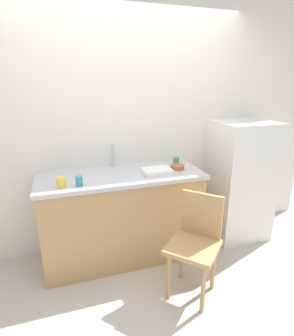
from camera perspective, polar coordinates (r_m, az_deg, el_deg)
ground_plane at (r=2.63m, az=1.77°, el=-25.12°), size 8.00×8.00×0.00m
back_wall at (r=2.92m, az=-4.61°, el=8.59°), size 4.80×0.10×2.65m
cabinet_base at (r=2.85m, az=-5.18°, el=-10.43°), size 1.57×0.60×0.89m
countertop at (r=2.66m, az=-5.46°, el=-1.62°), size 1.61×0.64×0.04m
faucet at (r=2.85m, az=-7.24°, el=2.61°), size 0.02×0.02×0.24m
refrigerator at (r=3.32m, az=18.91°, el=-2.55°), size 0.64×0.57×1.38m
chair at (r=2.41m, az=10.24°, el=-14.89°), size 0.57×0.57×0.89m
dish_tray at (r=2.65m, az=2.07°, el=-0.65°), size 0.28×0.20×0.05m
terracotta_bowl at (r=2.80m, az=6.43°, el=0.22°), size 0.14×0.14×0.04m
cup_teal at (r=2.41m, az=-14.18°, el=-2.65°), size 0.06×0.06×0.09m
cup_green at (r=2.94m, az=6.16°, el=1.51°), size 0.07×0.07×0.08m
cup_yellow at (r=2.42m, az=-17.68°, el=-2.84°), size 0.08×0.08×0.09m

